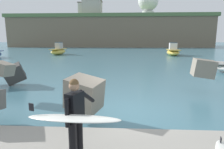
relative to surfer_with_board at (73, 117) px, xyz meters
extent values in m
plane|color=#42707F|center=(1.09, 3.47, -1.28)|extent=(400.00, 400.00, 0.00)
cube|color=#3D3A38|center=(-5.64, 7.69, -0.56)|extent=(1.52, 1.48, 1.43)
cube|color=gray|center=(5.21, 6.65, 0.01)|extent=(1.23, 1.10, 1.02)
cube|color=gray|center=(-0.32, 2.72, -0.32)|extent=(1.47, 1.40, 1.31)
cube|color=gray|center=(-4.56, 4.97, 0.17)|extent=(1.01, 0.87, 0.80)
cylinder|color=black|center=(0.05, 0.22, -0.59)|extent=(0.15, 0.15, 0.90)
cylinder|color=black|center=(-0.04, 0.00, -0.59)|extent=(0.15, 0.15, 0.90)
cube|color=black|center=(0.01, 0.11, 0.16)|extent=(0.35, 0.43, 0.60)
sphere|color=#A87A5B|center=(0.01, 0.11, 0.59)|extent=(0.21, 0.21, 0.21)
sphere|color=brown|center=(0.01, 0.11, 0.64)|extent=(0.19, 0.19, 0.19)
cylinder|color=black|center=(0.20, 0.45, 0.28)|extent=(0.28, 0.52, 0.41)
cylinder|color=black|center=(-0.08, -0.12, 0.12)|extent=(0.09, 0.09, 0.56)
ellipsoid|color=white|center=(-0.02, -0.22, 0.06)|extent=(2.07, 1.11, 0.37)
cube|color=black|center=(-0.90, 0.13, 0.13)|extent=(0.12, 0.06, 0.16)
cube|color=black|center=(3.37, 0.92, -0.92)|extent=(0.05, 0.10, 0.14)
ellipsoid|color=#EAC64C|center=(-10.85, 31.47, -0.74)|extent=(2.41, 4.75, 1.07)
cube|color=#AF9539|center=(-10.85, 31.47, -0.25)|extent=(2.21, 4.37, 0.10)
cube|color=#B7B2A8|center=(-10.78, 31.81, 0.36)|extent=(1.18, 1.52, 1.14)
cube|color=#334C5B|center=(-10.78, 31.81, 0.99)|extent=(1.06, 1.36, 0.12)
ellipsoid|color=#EAC64C|center=(9.94, 31.01, -0.76)|extent=(2.71, 5.43, 1.03)
cube|color=#AF9539|center=(9.94, 31.01, -0.29)|extent=(2.50, 4.99, 0.10)
cube|color=silver|center=(9.99, 31.40, 0.32)|extent=(1.44, 1.71, 1.14)
cube|color=#334C5B|center=(9.99, 31.40, 0.95)|extent=(1.29, 1.53, 0.12)
cube|color=#756651|center=(-3.91, 79.68, 4.00)|extent=(73.39, 30.62, 10.55)
cube|color=#567547|center=(-3.91, 79.68, 9.88)|extent=(74.86, 31.23, 1.20)
cylinder|color=silver|center=(12.09, 84.96, 12.10)|extent=(5.09, 5.09, 3.25)
sphere|color=white|center=(12.09, 84.96, 18.14)|extent=(8.83, 8.83, 8.83)
cube|color=beige|center=(-11.81, 72.20, 12.66)|extent=(7.50, 5.29, 4.37)
cube|color=#66564C|center=(-11.81, 72.20, 14.99)|extent=(7.87, 5.56, 0.30)
cube|color=#B2ADA3|center=(-10.60, 72.74, 13.22)|extent=(6.83, 7.46, 5.49)
cube|color=#66564C|center=(-10.60, 72.74, 16.12)|extent=(7.17, 7.83, 0.30)
camera|label=1|loc=(0.95, -3.50, 1.49)|focal=30.71mm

